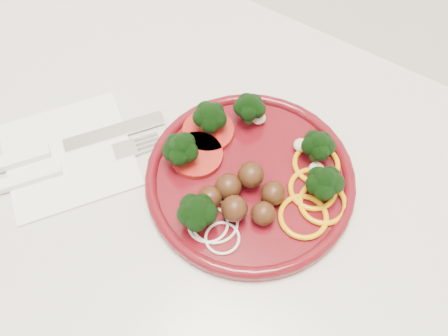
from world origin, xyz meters
The scene contains 5 objects.
counter centered at (0.00, 1.70, 0.45)m, with size 2.40×0.60×0.90m.
plate centered at (0.08, 1.73, 0.92)m, with size 0.25×0.25×0.05m.
napkin centered at (-0.12, 1.64, 0.90)m, with size 0.15×0.15×0.00m, color white.
knife centered at (-0.15, 1.63, 0.91)m, with size 0.16×0.20×0.01m.
fork centered at (-0.12, 1.60, 0.91)m, with size 0.14×0.18×0.01m.
Camera 1 is at (0.22, 1.47, 1.42)m, focal length 40.00 mm.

